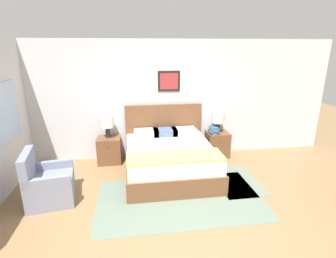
{
  "coord_description": "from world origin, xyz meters",
  "views": [
    {
      "loc": [
        -0.64,
        -2.95,
        2.44
      ],
      "look_at": [
        0.01,
        1.51,
        1.02
      ],
      "focal_mm": 28.0,
      "sensor_mm": 36.0,
      "label": 1
    }
  ],
  "objects_px": {
    "nightstand_near_window": "(109,150)",
    "nightstand_by_door": "(217,144)",
    "armchair": "(48,184)",
    "table_lamp_near_window": "(107,122)",
    "table_lamp_by_door": "(218,118)",
    "bed": "(170,158)"
  },
  "relations": [
    {
      "from": "nightstand_by_door",
      "to": "table_lamp_by_door",
      "type": "relative_size",
      "value": 1.2
    },
    {
      "from": "bed",
      "to": "armchair",
      "type": "height_order",
      "value": "bed"
    },
    {
      "from": "armchair",
      "to": "nightstand_near_window",
      "type": "distance_m",
      "value": 1.65
    },
    {
      "from": "nightstand_near_window",
      "to": "table_lamp_by_door",
      "type": "height_order",
      "value": "table_lamp_by_door"
    },
    {
      "from": "nightstand_near_window",
      "to": "table_lamp_near_window",
      "type": "relative_size",
      "value": 1.2
    },
    {
      "from": "bed",
      "to": "nightstand_by_door",
      "type": "relative_size",
      "value": 3.32
    },
    {
      "from": "bed",
      "to": "nightstand_by_door",
      "type": "height_order",
      "value": "bed"
    },
    {
      "from": "nightstand_near_window",
      "to": "table_lamp_by_door",
      "type": "xyz_separation_m",
      "value": [
        2.44,
        0.03,
        0.62
      ]
    },
    {
      "from": "table_lamp_by_door",
      "to": "armchair",
      "type": "bearing_deg",
      "value": -156.86
    },
    {
      "from": "bed",
      "to": "table_lamp_near_window",
      "type": "distance_m",
      "value": 1.55
    },
    {
      "from": "nightstand_near_window",
      "to": "nightstand_by_door",
      "type": "height_order",
      "value": "same"
    },
    {
      "from": "bed",
      "to": "armchair",
      "type": "xyz_separation_m",
      "value": [
        -2.11,
        -0.68,
        -0.03
      ]
    },
    {
      "from": "armchair",
      "to": "table_lamp_by_door",
      "type": "distance_m",
      "value": 3.67
    },
    {
      "from": "nightstand_near_window",
      "to": "table_lamp_near_window",
      "type": "distance_m",
      "value": 0.62
    },
    {
      "from": "nightstand_by_door",
      "to": "armchair",
      "type": "bearing_deg",
      "value": -157.28
    },
    {
      "from": "table_lamp_near_window",
      "to": "table_lamp_by_door",
      "type": "xyz_separation_m",
      "value": [
        2.44,
        0.0,
        0.0
      ]
    },
    {
      "from": "armchair",
      "to": "table_lamp_by_door",
      "type": "relative_size",
      "value": 1.84
    },
    {
      "from": "bed",
      "to": "table_lamp_by_door",
      "type": "bearing_deg",
      "value": 31.47
    },
    {
      "from": "nightstand_near_window",
      "to": "nightstand_by_door",
      "type": "relative_size",
      "value": 1.0
    },
    {
      "from": "nightstand_by_door",
      "to": "table_lamp_by_door",
      "type": "height_order",
      "value": "table_lamp_by_door"
    },
    {
      "from": "bed",
      "to": "table_lamp_by_door",
      "type": "distance_m",
      "value": 1.54
    },
    {
      "from": "nightstand_near_window",
      "to": "nightstand_by_door",
      "type": "bearing_deg",
      "value": 0.0
    }
  ]
}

